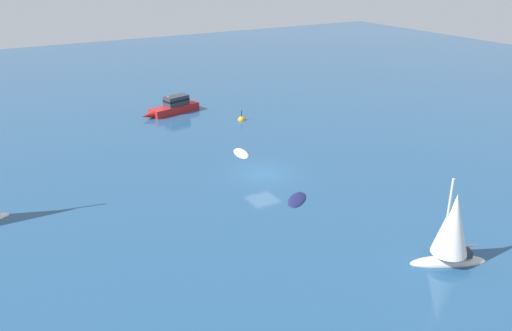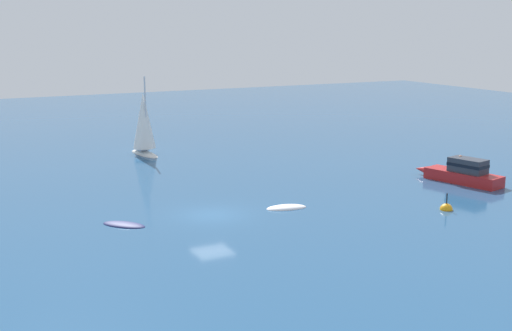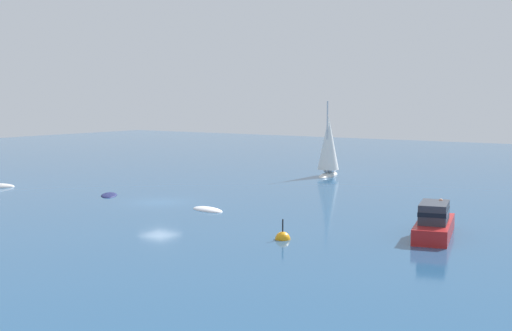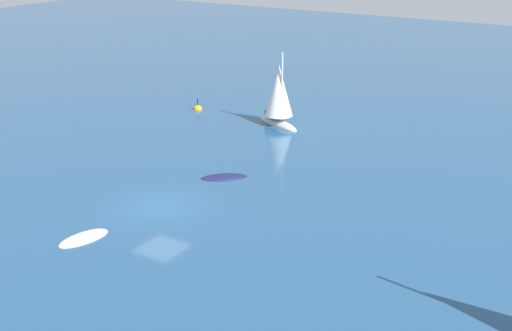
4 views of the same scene
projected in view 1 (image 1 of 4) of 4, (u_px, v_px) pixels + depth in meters
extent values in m
plane|color=navy|center=(263.00, 173.00, 44.33)|extent=(160.00, 160.00, 0.00)
ellipsoid|color=silver|center=(448.00, 263.00, 31.53)|extent=(4.78, 3.09, 0.86)
cube|color=#2D333D|center=(459.00, 253.00, 31.32)|extent=(1.63, 1.33, 0.47)
cylinder|color=silver|center=(447.00, 219.00, 30.35)|extent=(0.16, 0.16, 5.20)
cylinder|color=silver|center=(460.00, 246.00, 31.14)|extent=(1.99, 1.05, 0.13)
cone|color=white|center=(453.00, 224.00, 30.51)|extent=(2.87, 2.87, 3.90)
cube|color=#B21E1E|center=(174.00, 109.00, 61.21)|extent=(6.33, 3.27, 0.87)
cone|color=#B21E1E|center=(148.00, 115.00, 58.79)|extent=(1.68, 1.22, 0.87)
cube|color=#2D333D|center=(176.00, 100.00, 61.05)|extent=(3.07, 2.12, 1.11)
cube|color=black|center=(176.00, 100.00, 61.03)|extent=(3.12, 2.17, 0.24)
cylinder|color=#19994C|center=(169.00, 102.00, 60.70)|extent=(0.32, 0.32, 0.97)
sphere|color=tan|center=(168.00, 97.00, 60.47)|extent=(0.24, 0.24, 0.24)
ellipsoid|color=white|center=(241.00, 154.00, 48.76)|extent=(1.76, 2.98, 0.47)
ellipsoid|color=#191E4C|center=(297.00, 200.00, 39.57)|extent=(2.99, 2.88, 0.34)
sphere|color=orange|center=(242.00, 120.00, 58.62)|extent=(0.85, 0.85, 0.85)
cylinder|color=black|center=(242.00, 113.00, 58.32)|extent=(0.08, 0.08, 0.71)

